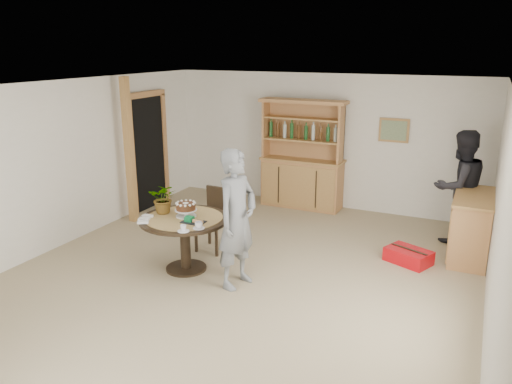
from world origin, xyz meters
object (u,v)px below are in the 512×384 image
(dining_table, at_px, (185,228))
(adult_person, at_px, (459,187))
(teen_boy, at_px, (237,219))
(dining_chair, at_px, (215,215))
(red_suitcase, at_px, (408,256))
(hutch, at_px, (302,171))
(sideboard, at_px, (471,226))

(dining_table, height_order, adult_person, adult_person)
(teen_boy, bearing_deg, adult_person, -30.13)
(dining_chair, distance_m, red_suitcase, 2.87)
(hutch, xyz_separation_m, adult_person, (2.80, -0.67, 0.20))
(hutch, distance_m, dining_table, 3.38)
(hutch, distance_m, adult_person, 2.88)
(teen_boy, distance_m, adult_person, 3.69)
(hutch, bearing_deg, dining_chair, -100.62)
(dining_chair, height_order, adult_person, adult_person)
(sideboard, height_order, red_suitcase, sideboard)
(teen_boy, xyz_separation_m, adult_person, (2.43, 2.78, -0.01))
(sideboard, height_order, dining_table, sideboard)
(dining_table, xyz_separation_m, red_suitcase, (2.76, 1.52, -0.50))
(dining_chair, bearing_deg, red_suitcase, 17.32)
(hutch, xyz_separation_m, dining_chair, (-0.47, -2.51, -0.15))
(dining_table, distance_m, red_suitcase, 3.19)
(red_suitcase, bearing_deg, adult_person, 89.31)
(sideboard, bearing_deg, red_suitcase, -142.66)
(sideboard, height_order, dining_chair, dining_chair)
(sideboard, distance_m, teen_boy, 3.48)
(teen_boy, relative_size, adult_person, 1.01)
(sideboard, bearing_deg, adult_person, 112.64)
(red_suitcase, bearing_deg, dining_table, -127.51)
(dining_table, bearing_deg, hutch, 81.90)
(dining_table, bearing_deg, adult_person, 39.27)
(dining_table, relative_size, red_suitcase, 1.69)
(teen_boy, bearing_deg, sideboard, -39.43)
(hutch, bearing_deg, sideboard, -22.21)
(hutch, bearing_deg, red_suitcase, -38.63)
(adult_person, bearing_deg, red_suitcase, 24.54)
(teen_boy, bearing_deg, red_suitcase, -38.58)
(dining_chair, height_order, red_suitcase, dining_chair)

